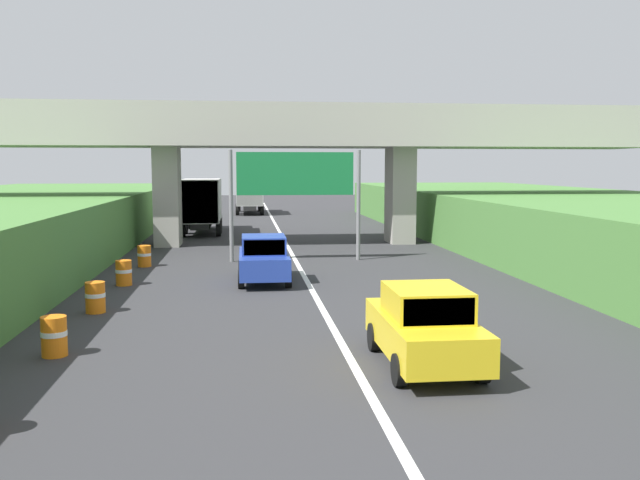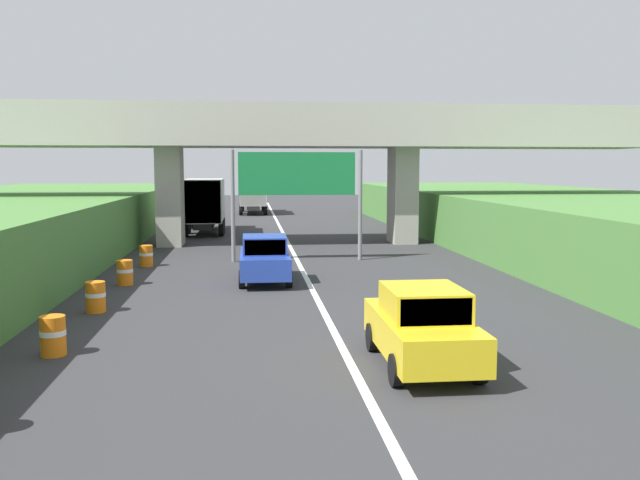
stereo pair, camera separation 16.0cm
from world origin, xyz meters
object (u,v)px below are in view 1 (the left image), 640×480
at_px(truck_black, 202,203).
at_px(construction_barrel_2, 54,336).
at_px(construction_barrel_5, 144,256).
at_px(construction_barrel_3, 95,297).
at_px(truck_white, 249,192).
at_px(construction_barrel_4, 124,273).
at_px(overhead_highway_sign, 295,180).
at_px(car_blue, 264,259).
at_px(car_yellow, 424,327).

height_order(truck_black, construction_barrel_2, truck_black).
relative_size(construction_barrel_2, construction_barrel_5, 1.00).
bearing_deg(construction_barrel_3, truck_white, 83.32).
bearing_deg(truck_white, construction_barrel_4, -97.46).
distance_m(overhead_highway_sign, truck_black, 14.42).
distance_m(truck_white, truck_black, 17.90).
bearing_deg(truck_white, car_blue, -89.71).
xyz_separation_m(overhead_highway_sign, construction_barrel_3, (-6.60, -10.12, -3.16)).
bearing_deg(overhead_highway_sign, construction_barrel_5, -170.81).
bearing_deg(construction_barrel_4, construction_barrel_2, -89.78).
xyz_separation_m(car_blue, construction_barrel_5, (-4.91, 4.40, -0.40)).
bearing_deg(car_blue, construction_barrel_5, 138.12).
distance_m(construction_barrel_3, construction_barrel_5, 9.07).
bearing_deg(construction_barrel_2, construction_barrel_3, 90.78).
distance_m(overhead_highway_sign, car_yellow, 16.63).
bearing_deg(construction_barrel_5, truck_white, 81.63).
distance_m(truck_white, car_blue, 36.55).
xyz_separation_m(overhead_highway_sign, construction_barrel_2, (-6.54, -14.65, -3.16)).
relative_size(truck_white, construction_barrel_2, 8.11).
bearing_deg(construction_barrel_5, construction_barrel_4, -90.91).
distance_m(truck_black, construction_barrel_3, 23.68).
bearing_deg(truck_black, overhead_highway_sign, -69.97).
bearing_deg(truck_white, construction_barrel_5, -98.37).
height_order(overhead_highway_sign, construction_barrel_5, overhead_highway_sign).
height_order(car_blue, construction_barrel_2, car_blue).
distance_m(truck_black, car_yellow, 30.48).
bearing_deg(car_yellow, construction_barrel_4, 126.86).
bearing_deg(car_blue, truck_black, 99.93).
xyz_separation_m(truck_black, construction_barrel_5, (-1.60, -14.51, -1.47)).
relative_size(car_blue, construction_barrel_3, 4.56).
distance_m(truck_black, construction_barrel_5, 14.67).
bearing_deg(construction_barrel_4, overhead_highway_sign, 40.34).
bearing_deg(truck_white, construction_barrel_3, -96.68).
bearing_deg(construction_barrel_4, truck_white, 82.54).
bearing_deg(truck_white, truck_black, -100.06).
xyz_separation_m(truck_black, construction_barrel_3, (-1.70, -23.57, -1.47)).
xyz_separation_m(overhead_highway_sign, truck_white, (-1.78, 31.08, -1.68)).
distance_m(car_blue, construction_barrel_4, 5.00).
relative_size(truck_black, car_yellow, 1.78).
xyz_separation_m(construction_barrel_4, construction_barrel_5, (0.07, 4.53, 0.00)).
bearing_deg(construction_barrel_2, truck_white, 84.05).
relative_size(truck_white, construction_barrel_3, 8.11).
bearing_deg(car_blue, truck_white, 90.29).
bearing_deg(truck_white, car_yellow, -86.07).
distance_m(car_yellow, construction_barrel_5, 17.24).
xyz_separation_m(truck_white, construction_barrel_5, (-4.73, -32.13, -1.47)).
xyz_separation_m(car_yellow, car_blue, (-3.07, 10.87, 0.00)).
relative_size(construction_barrel_4, construction_barrel_5, 1.00).
height_order(car_yellow, construction_barrel_2, car_yellow).
relative_size(overhead_highway_sign, construction_barrel_5, 6.53).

